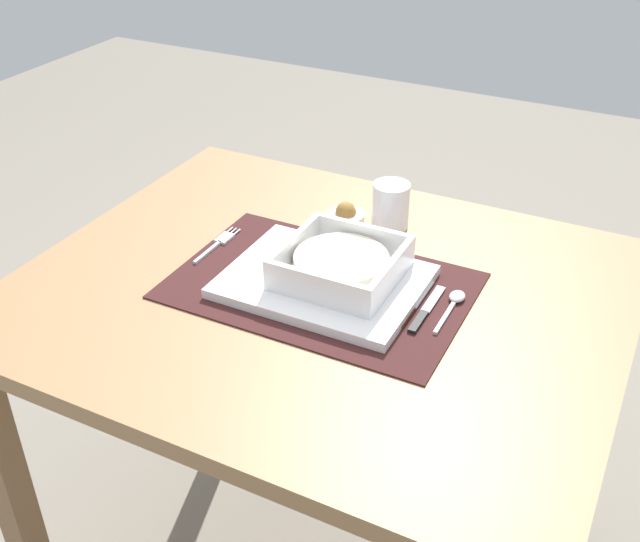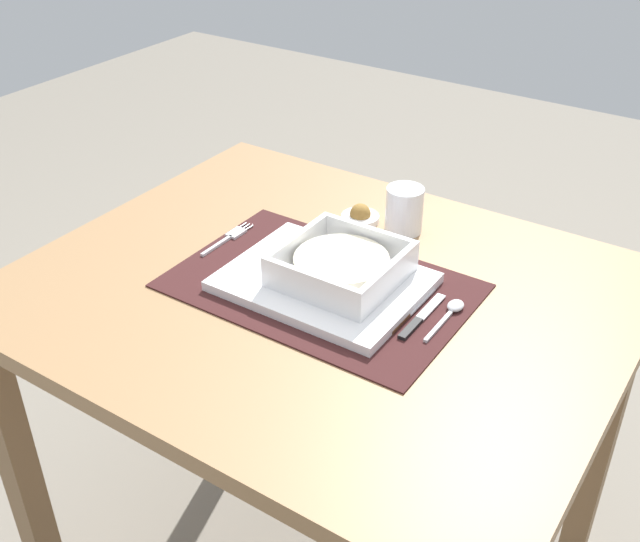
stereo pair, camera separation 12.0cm
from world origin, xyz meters
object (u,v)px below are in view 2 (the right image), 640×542
at_px(butter_knife, 420,319).
at_px(condiment_saucer, 360,216).
at_px(fork, 230,237).
at_px(dining_table, 321,337).
at_px(bread_knife, 408,312).
at_px(spoon, 452,310).
at_px(drinking_glass, 404,212).
at_px(porridge_bowl, 341,266).

distance_m(butter_knife, condiment_saucer, 0.32).
bearing_deg(fork, dining_table, -8.58).
bearing_deg(bread_knife, condiment_saucer, 133.57).
distance_m(spoon, condiment_saucer, 0.32).
bearing_deg(butter_knife, bread_knife, 165.01).
height_order(fork, butter_knife, butter_knife).
bearing_deg(spoon, drinking_glass, 138.68).
distance_m(porridge_bowl, bread_knife, 0.13).
bearing_deg(drinking_glass, condiment_saucer, -171.04).
height_order(butter_knife, condiment_saucer, condiment_saucer).
relative_size(fork, condiment_saucer, 1.92).
bearing_deg(drinking_glass, porridge_bowl, -88.46).
xyz_separation_m(bread_knife, condiment_saucer, (-0.21, 0.21, 0.00)).
distance_m(butter_knife, bread_knife, 0.02).
bearing_deg(dining_table, butter_knife, 0.42).
height_order(dining_table, condiment_saucer, condiment_saucer).
relative_size(drinking_glass, condiment_saucer, 1.20).
relative_size(porridge_bowl, bread_knife, 1.29).
bearing_deg(butter_knife, condiment_saucer, 135.47).
bearing_deg(drinking_glass, bread_knife, -59.95).
relative_size(porridge_bowl, fork, 1.33).
relative_size(dining_table, fork, 7.04).
relative_size(porridge_bowl, spoon, 1.52).
relative_size(butter_knife, drinking_glass, 1.59).
distance_m(spoon, butter_knife, 0.05).
bearing_deg(spoon, porridge_bowl, -166.13).
bearing_deg(porridge_bowl, butter_knife, -5.51).
height_order(dining_table, fork, fork).
height_order(bread_knife, drinking_glass, drinking_glass).
relative_size(dining_table, bread_knife, 6.84).
xyz_separation_m(dining_table, butter_knife, (0.17, 0.00, 0.11)).
height_order(porridge_bowl, bread_knife, porridge_bowl).
bearing_deg(dining_table, spoon, 12.50).
relative_size(spoon, condiment_saucer, 1.69).
xyz_separation_m(porridge_bowl, bread_knife, (0.12, -0.01, -0.03)).
distance_m(dining_table, butter_knife, 0.20).
xyz_separation_m(fork, drinking_glass, (0.24, 0.20, 0.03)).
bearing_deg(dining_table, drinking_glass, 84.52).
bearing_deg(fork, butter_knife, -4.12).
height_order(drinking_glass, condiment_saucer, drinking_glass).
relative_size(bread_knife, condiment_saucer, 1.98).
relative_size(dining_table, condiment_saucer, 13.55).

